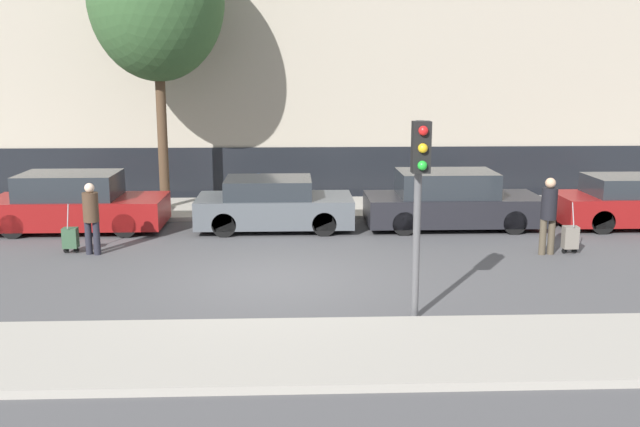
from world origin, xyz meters
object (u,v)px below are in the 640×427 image
parked_car_0 (76,204)px  pedestrian_left (91,214)px  trolley_right (570,237)px  traffic_light (419,180)px  parked_car_3 (640,203)px  trolley_left (70,238)px  parked_car_2 (450,202)px  parked_bicycle (265,193)px  parked_car_1 (273,205)px  pedestrian_right (549,211)px

parked_car_0 → pedestrian_left: pedestrian_left is taller
parked_car_0 → trolley_right: bearing=-13.6°
pedestrian_left → traffic_light: traffic_light is taller
parked_car_3 → trolley_left: parked_car_3 is taller
parked_car_0 → parked_car_2: size_ratio=0.98×
traffic_light → parked_car_2: bearing=73.2°
pedestrian_left → parked_bicycle: size_ratio=0.90×
parked_car_1 → parked_bicycle: 2.54m
trolley_right → traffic_light: (-4.17, -4.15, 1.96)m
trolley_left → pedestrian_right: size_ratio=0.65×
parked_car_1 → parked_car_2: 4.56m
trolley_right → pedestrian_right: bearing=-173.8°
parked_car_2 → parked_car_0: bearing=179.6°
trolley_right → parked_bicycle: trolley_right is taller
parked_car_1 → trolley_right: size_ratio=3.41×
pedestrian_right → parked_bicycle: bearing=-46.1°
trolley_left → pedestrian_right: 10.60m
trolley_left → trolley_right: (11.11, -0.49, 0.02)m
parked_car_1 → pedestrian_left: size_ratio=2.47×
parked_car_2 → pedestrian_right: (1.54, -2.81, 0.29)m
parked_car_1 → trolley_right: bearing=-22.6°
pedestrian_left → parked_bicycle: bearing=69.1°
parked_car_3 → parked_car_0: bearing=179.5°
trolley_left → pedestrian_right: pedestrian_right is taller
trolley_right → traffic_light: size_ratio=0.36×
parked_car_3 → trolley_right: size_ratio=3.80×
trolley_left → parked_bicycle: trolley_left is taller
parked_bicycle → parked_car_3: bearing=-14.9°
pedestrian_left → pedestrian_right: size_ratio=0.93×
trolley_right → parked_car_3: bearing=43.0°
pedestrian_left → traffic_light: size_ratio=0.49×
trolley_left → parked_car_3: bearing=8.9°
parked_car_3 → pedestrian_right: (-3.41, -2.73, 0.34)m
trolley_left → traffic_light: traffic_light is taller
traffic_light → pedestrian_right: bearing=48.5°
parked_car_2 → parked_bicycle: size_ratio=2.51×
parked_car_2 → pedestrian_left: (-8.50, -2.40, 0.22)m
parked_car_1 → pedestrian_left: (-3.93, -2.42, 0.28)m
parked_car_0 → parked_car_1: bearing=-0.5°
trolley_left → pedestrian_right: (10.57, -0.55, 0.63)m
traffic_light → parked_car_0: bearing=137.1°
parked_car_3 → trolley_left: (-13.97, -2.18, -0.29)m
parked_car_3 → trolley_right: parked_car_3 is taller
parked_car_3 → parked_bicycle: (-9.81, 2.61, -0.14)m
trolley_left → traffic_light: 8.58m
parked_car_1 → pedestrian_left: 4.63m
parked_car_3 → pedestrian_left: pedestrian_left is taller
parked_car_2 → pedestrian_left: 8.83m
parked_bicycle → pedestrian_left: bearing=-126.4°
pedestrian_left → trolley_left: size_ratio=1.44×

